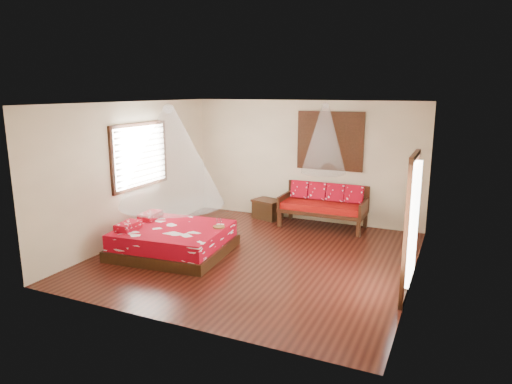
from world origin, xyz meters
TOP-DOWN VIEW (x-y plane):
  - room at (0.00, 0.00)m, footprint 5.54×5.54m
  - bed at (-1.52, -0.47)m, footprint 2.15×1.98m
  - daybed at (0.59, 2.39)m, footprint 1.90×0.84m
  - storage_chest at (-0.81, 2.45)m, footprint 0.78×0.65m
  - shutter_panel at (0.59, 2.72)m, footprint 1.52×0.06m
  - window_left at (-2.71, 0.20)m, footprint 0.10×1.74m
  - glazed_door at (2.72, -0.60)m, footprint 0.08×1.02m
  - wine_tray at (-0.71, -0.13)m, footprint 0.22×0.22m
  - mosquito_net_main at (-1.50, -0.47)m, footprint 1.93×1.93m
  - mosquito_net_daybed at (0.59, 2.25)m, footprint 0.98×0.98m

SIDE VIEW (x-z plane):
  - storage_chest at x=-0.81m, z-range 0.00..0.47m
  - bed at x=-1.52m, z-range -0.07..0.57m
  - daybed at x=0.59m, z-range 0.04..1.01m
  - wine_tray at x=-0.71m, z-range 0.46..0.64m
  - glazed_door at x=2.72m, z-range -0.01..2.15m
  - room at x=0.00m, z-range -0.02..2.82m
  - window_left at x=-2.71m, z-range 1.03..2.37m
  - mosquito_net_main at x=-1.50m, z-range 0.95..2.75m
  - shutter_panel at x=0.59m, z-range 1.24..2.56m
  - mosquito_net_daybed at x=0.59m, z-range 1.25..2.75m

